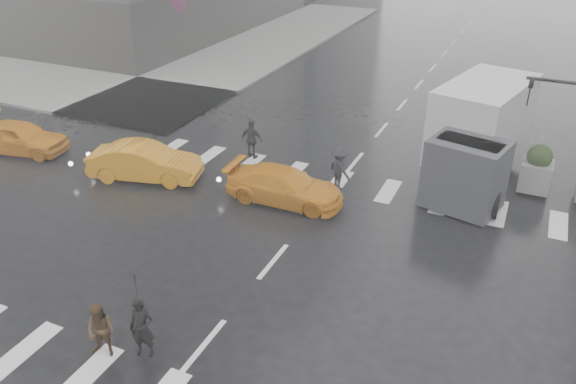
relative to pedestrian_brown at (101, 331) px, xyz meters
The scene contains 12 objects.
ground 5.72m from the pedestrian_brown, 68.72° to the left, with size 120.00×120.00×0.00m, color black.
sidewalk_nw 28.70m from the pedestrian_brown, 127.43° to the left, with size 35.00×35.00×0.15m, color slate.
road_markings 5.72m from the pedestrian_brown, 68.72° to the left, with size 18.00×48.00×0.01m, color silver, non-canonical shape.
planter_west 16.25m from the pedestrian_brown, 56.11° to the left, with size 1.10×1.10×1.80m.
pedestrian_black 1.32m from the pedestrian_brown, 25.33° to the left, with size 1.20×1.22×2.43m.
pedestrian_brown is the anchor object (origin of this frame).
pedestrian_far_a 12.04m from the pedestrian_brown, 100.02° to the left, with size 1.00×0.61×1.71m, color black.
pedestrian_far_b 10.95m from the pedestrian_brown, 78.19° to the left, with size 1.10×0.61×1.70m, color black.
taxi_front 14.21m from the pedestrian_brown, 144.76° to the left, with size 1.68×4.18×1.42m, color orange.
taxi_mid 9.74m from the pedestrian_brown, 121.09° to the left, with size 1.53×4.39×1.45m, color orange.
taxi_rear 8.98m from the pedestrian_brown, 85.10° to the left, with size 1.78×3.87×1.27m, color orange.
box_truck 15.27m from the pedestrian_brown, 63.62° to the left, with size 2.61×6.96×3.70m.
Camera 1 is at (6.35, -12.84, 10.09)m, focal length 35.00 mm.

